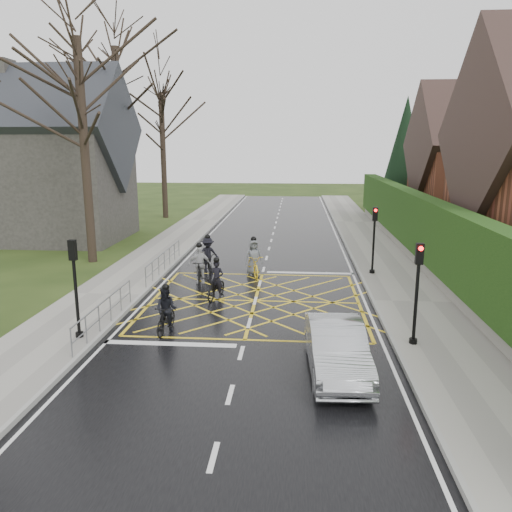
# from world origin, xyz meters

# --- Properties ---
(ground) EXTENTS (120.00, 120.00, 0.00)m
(ground) POSITION_xyz_m (0.00, 0.00, 0.00)
(ground) COLOR black
(ground) RESTS_ON ground
(road) EXTENTS (9.00, 80.00, 0.01)m
(road) POSITION_xyz_m (0.00, 0.00, 0.01)
(road) COLOR black
(road) RESTS_ON ground
(sidewalk_right) EXTENTS (3.00, 80.00, 0.15)m
(sidewalk_right) POSITION_xyz_m (6.00, 0.00, 0.07)
(sidewalk_right) COLOR gray
(sidewalk_right) RESTS_ON ground
(sidewalk_left) EXTENTS (3.00, 80.00, 0.15)m
(sidewalk_left) POSITION_xyz_m (-6.00, 0.00, 0.07)
(sidewalk_left) COLOR gray
(sidewalk_left) RESTS_ON ground
(stone_wall) EXTENTS (0.50, 38.00, 0.70)m
(stone_wall) POSITION_xyz_m (7.75, 6.00, 0.35)
(stone_wall) COLOR slate
(stone_wall) RESTS_ON ground
(hedge) EXTENTS (0.90, 38.00, 2.80)m
(hedge) POSITION_xyz_m (7.75, 6.00, 2.10)
(hedge) COLOR #16360E
(hedge) RESTS_ON stone_wall
(house_far) EXTENTS (9.80, 8.80, 10.30)m
(house_far) POSITION_xyz_m (14.75, 18.00, 4.36)
(house_far) COLOR brown
(house_far) RESTS_ON ground
(conifer) EXTENTS (4.60, 4.60, 10.00)m
(conifer) POSITION_xyz_m (10.75, 26.00, 4.99)
(conifer) COLOR black
(conifer) RESTS_ON ground
(church) EXTENTS (8.80, 7.80, 11.00)m
(church) POSITION_xyz_m (-13.54, 12.00, 4.93)
(church) COLOR #2D2B28
(church) RESTS_ON ground
(tree_near) EXTENTS (9.24, 9.24, 11.44)m
(tree_near) POSITION_xyz_m (-9.00, 6.00, 7.91)
(tree_near) COLOR black
(tree_near) RESTS_ON ground
(tree_mid) EXTENTS (10.08, 10.08, 12.48)m
(tree_mid) POSITION_xyz_m (-10.00, 14.00, 8.63)
(tree_mid) COLOR black
(tree_mid) RESTS_ON ground
(tree_far) EXTENTS (8.40, 8.40, 10.40)m
(tree_far) POSITION_xyz_m (-9.30, 22.00, 7.19)
(tree_far) COLOR black
(tree_far) RESTS_ON ground
(railing_south) EXTENTS (0.05, 5.04, 1.03)m
(railing_south) POSITION_xyz_m (-4.65, -3.50, 0.78)
(railing_south) COLOR slate
(railing_south) RESTS_ON ground
(railing_north) EXTENTS (0.05, 6.04, 1.03)m
(railing_north) POSITION_xyz_m (-4.65, 4.00, 0.79)
(railing_north) COLOR slate
(railing_north) RESTS_ON ground
(traffic_light_ne) EXTENTS (0.24, 0.31, 3.21)m
(traffic_light_ne) POSITION_xyz_m (5.10, 4.20, 1.66)
(traffic_light_ne) COLOR black
(traffic_light_ne) RESTS_ON ground
(traffic_light_se) EXTENTS (0.24, 0.31, 3.21)m
(traffic_light_se) POSITION_xyz_m (5.10, -4.20, 1.66)
(traffic_light_se) COLOR black
(traffic_light_se) RESTS_ON ground
(traffic_light_sw) EXTENTS (0.24, 0.31, 3.21)m
(traffic_light_sw) POSITION_xyz_m (-5.10, -4.50, 1.66)
(traffic_light_sw) COLOR black
(traffic_light_sw) RESTS_ON ground
(cyclist_rear) EXTENTS (0.94, 1.79, 1.66)m
(cyclist_rear) POSITION_xyz_m (-1.56, 0.24, 0.54)
(cyclist_rear) COLOR black
(cyclist_rear) RESTS_ON ground
(cyclist_back) EXTENTS (0.77, 1.65, 1.62)m
(cyclist_back) POSITION_xyz_m (-2.61, -3.50, 0.61)
(cyclist_back) COLOR black
(cyclist_back) RESTS_ON ground
(cyclist_mid) EXTENTS (1.28, 1.97, 1.81)m
(cyclist_mid) POSITION_xyz_m (-2.63, 4.40, 0.66)
(cyclist_mid) COLOR black
(cyclist_mid) RESTS_ON ground
(cyclist_front) EXTENTS (1.03, 1.87, 1.82)m
(cyclist_front) POSITION_xyz_m (-2.65, 2.35, 0.67)
(cyclist_front) COLOR black
(cyclist_front) RESTS_ON ground
(cyclist_lead) EXTENTS (1.20, 2.00, 1.84)m
(cyclist_lead) POSITION_xyz_m (-0.40, 3.90, 0.64)
(cyclist_lead) COLOR gold
(cyclist_lead) RESTS_ON ground
(car) EXTENTS (1.67, 4.21, 1.36)m
(car) POSITION_xyz_m (2.67, -6.02, 0.68)
(car) COLOR #ABAEB2
(car) RESTS_ON ground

